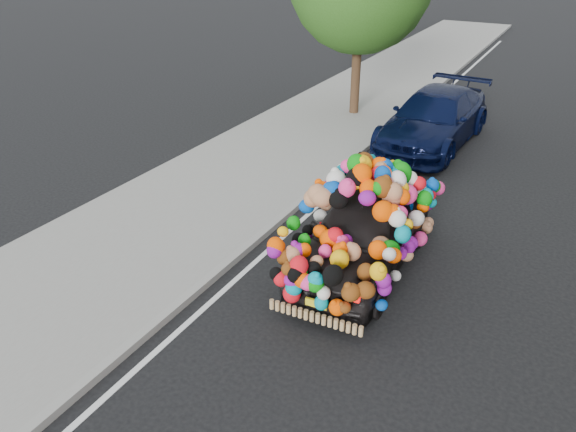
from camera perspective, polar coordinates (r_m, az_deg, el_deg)
name	(u,v)px	position (r m, az deg, el deg)	size (l,w,h in m)	color
ground	(345,312)	(8.97, 5.78, -9.71)	(100.00, 100.00, 0.00)	black
sidewalk	(135,243)	(10.99, -15.26, -2.67)	(4.00, 60.00, 0.12)	gray
kerb	(221,270)	(9.87, -6.86, -5.44)	(0.15, 60.00, 0.13)	gray
plush_art_car	(365,214)	(9.64, 7.84, 0.16)	(2.10, 4.24, 2.00)	black
navy_sedan	(434,118)	(15.96, 14.63, 9.57)	(2.01, 4.95, 1.44)	black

